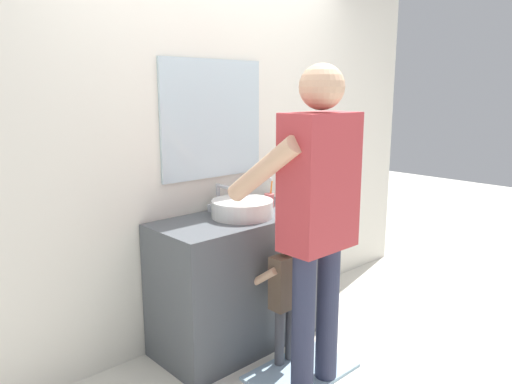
{
  "coord_description": "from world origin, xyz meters",
  "views": [
    {
      "loc": [
        -1.99,
        -2.0,
        1.67
      ],
      "look_at": [
        0.0,
        0.15,
        1.05
      ],
      "focal_mm": 34.04,
      "sensor_mm": 36.0,
      "label": 1
    }
  ],
  "objects": [
    {
      "name": "back_wall",
      "position": [
        0.0,
        0.62,
        1.35
      ],
      "size": [
        4.4,
        0.1,
        2.7
      ],
      "color": "silver",
      "rests_on": "ground"
    },
    {
      "name": "sink_basin",
      "position": [
        0.0,
        0.28,
        0.93
      ],
      "size": [
        0.4,
        0.4,
        0.11
      ],
      "color": "silver",
      "rests_on": "vanity_cabinet"
    },
    {
      "name": "child_toddler",
      "position": [
        0.0,
        -0.1,
        0.49
      ],
      "size": [
        0.25,
        0.25,
        0.83
      ],
      "color": "#47474C",
      "rests_on": "ground"
    },
    {
      "name": "vanity_cabinet",
      "position": [
        0.0,
        0.3,
        0.44
      ],
      "size": [
        1.16,
        0.54,
        0.87
      ],
      "primitive_type": "cube",
      "color": "#4C5156",
      "rests_on": "ground"
    },
    {
      "name": "toothbrush_cup",
      "position": [
        0.31,
        0.35,
        0.92
      ],
      "size": [
        0.07,
        0.07,
        0.21
      ],
      "color": "#D86666",
      "rests_on": "vanity_cabinet"
    },
    {
      "name": "adult_parent",
      "position": [
        -0.04,
        -0.37,
        1.08
      ],
      "size": [
        0.56,
        0.58,
        1.8
      ],
      "color": "#2D334C",
      "rests_on": "ground"
    },
    {
      "name": "ground_plane",
      "position": [
        0.0,
        0.0,
        0.0
      ],
      "size": [
        14.0,
        14.0,
        0.0
      ],
      "primitive_type": "plane",
      "color": "silver"
    },
    {
      "name": "faucet",
      "position": [
        0.0,
        0.52,
        0.95
      ],
      "size": [
        0.18,
        0.14,
        0.18
      ],
      "color": "#B7BABF",
      "rests_on": "vanity_cabinet"
    },
    {
      "name": "bath_mat",
      "position": [
        0.0,
        -0.25,
        0.01
      ],
      "size": [
        0.64,
        0.4,
        0.02
      ],
      "primitive_type": "cube",
      "color": "#99B7CC",
      "rests_on": "ground"
    }
  ]
}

